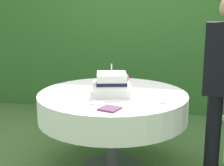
# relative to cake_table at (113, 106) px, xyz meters

# --- Properties ---
(foliage_hedge) EXTENTS (5.33, 0.44, 2.51)m
(foliage_hedge) POSITION_rel_cake_table_xyz_m (0.00, 2.03, 0.64)
(foliage_hedge) COLOR #336628
(foliage_hedge) RESTS_ON ground_plane
(cake_table) EXTENTS (1.36, 1.36, 0.74)m
(cake_table) POSITION_rel_cake_table_xyz_m (0.00, 0.00, 0.00)
(cake_table) COLOR #4C4C51
(cake_table) RESTS_ON ground_plane
(wedding_cake) EXTENTS (0.40, 0.40, 0.28)m
(wedding_cake) POSITION_rel_cake_table_xyz_m (0.00, -0.04, 0.21)
(wedding_cake) COLOR white
(wedding_cake) RESTS_ON cake_table
(serving_plate_near) EXTENTS (0.13, 0.13, 0.01)m
(serving_plate_near) POSITION_rel_cake_table_xyz_m (-0.06, -0.35, 0.13)
(serving_plate_near) COLOR white
(serving_plate_near) RESTS_ON cake_table
(serving_plate_far) EXTENTS (0.10, 0.10, 0.01)m
(serving_plate_far) POSITION_rel_cake_table_xyz_m (0.47, -0.20, 0.13)
(serving_plate_far) COLOR white
(serving_plate_far) RESTS_ON cake_table
(serving_plate_left) EXTENTS (0.14, 0.14, 0.01)m
(serving_plate_left) POSITION_rel_cake_table_xyz_m (-0.00, 0.53, 0.13)
(serving_plate_left) COLOR white
(serving_plate_left) RESTS_ON cake_table
(serving_plate_right) EXTENTS (0.13, 0.13, 0.01)m
(serving_plate_right) POSITION_rel_cake_table_xyz_m (-0.35, -0.10, 0.13)
(serving_plate_right) COLOR white
(serving_plate_right) RESTS_ON cake_table
(napkin_stack) EXTENTS (0.18, 0.18, 0.01)m
(napkin_stack) POSITION_rel_cake_table_xyz_m (0.08, -0.49, 0.13)
(napkin_stack) COLOR #603856
(napkin_stack) RESTS_ON cake_table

